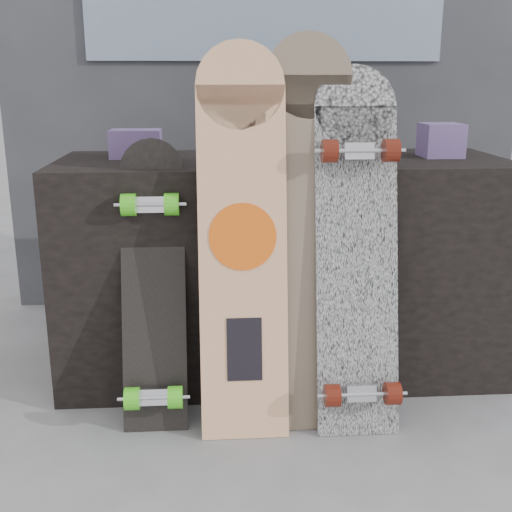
{
  "coord_description": "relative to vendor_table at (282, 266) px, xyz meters",
  "views": [
    {
      "loc": [
        -0.26,
        -1.78,
        1.09
      ],
      "look_at": [
        -0.12,
        0.2,
        0.53
      ],
      "focal_mm": 45.0,
      "sensor_mm": 36.0,
      "label": 1
    }
  ],
  "objects": [
    {
      "name": "merch_box_small",
      "position": [
        0.58,
        0.02,
        0.46
      ],
      "size": [
        0.14,
        0.14,
        0.12
      ],
      "primitive_type": "cube",
      "color": "#3F3874",
      "rests_on": "vendor_table"
    },
    {
      "name": "merch_box_purple",
      "position": [
        -0.53,
        0.07,
        0.45
      ],
      "size": [
        0.18,
        0.12,
        0.1
      ],
      "primitive_type": "cube",
      "color": "#3F3874",
      "rests_on": "vendor_table"
    },
    {
      "name": "merch_box_flat",
      "position": [
        0.08,
        0.08,
        0.43
      ],
      "size": [
        0.22,
        0.1,
        0.06
      ],
      "primitive_type": "cube",
      "color": "#D1B78C",
      "rests_on": "vendor_table"
    },
    {
      "name": "longboard_geisha",
      "position": [
        -0.17,
        -0.39,
        0.23
      ],
      "size": [
        0.27,
        0.26,
        1.19
      ],
      "rotation": [
        -0.2,
        0.0,
        0.0
      ],
      "color": "beige",
      "rests_on": "ground"
    },
    {
      "name": "booth",
      "position": [
        0.0,
        0.85,
        0.7
      ],
      "size": [
        2.4,
        0.22,
        2.2
      ],
      "color": "#37373C",
      "rests_on": "ground"
    },
    {
      "name": "longboard_cascadia",
      "position": [
        0.19,
        -0.4,
        0.18
      ],
      "size": [
        0.26,
        0.33,
        1.12
      ],
      "rotation": [
        -0.23,
        0.0,
        0.0
      ],
      "color": "silver",
      "rests_on": "ground"
    },
    {
      "name": "vendor_table",
      "position": [
        0.0,
        0.0,
        0.0
      ],
      "size": [
        1.6,
        0.6,
        0.8
      ],
      "primitive_type": "cube",
      "color": "black",
      "rests_on": "ground"
    },
    {
      "name": "skateboard_dark",
      "position": [
        -0.45,
        -0.34,
        0.06
      ],
      "size": [
        0.2,
        0.33,
        0.9
      ],
      "rotation": [
        -0.28,
        0.0,
        0.0
      ],
      "color": "black",
      "rests_on": "ground"
    },
    {
      "name": "ground",
      "position": [
        0.0,
        -0.5,
        -0.4
      ],
      "size": [
        60.0,
        60.0,
        0.0
      ],
      "primitive_type": "plane",
      "color": "slate",
      "rests_on": "ground"
    },
    {
      "name": "longboard_celtic",
      "position": [
        0.05,
        -0.35,
        0.25
      ],
      "size": [
        0.27,
        0.25,
        1.22
      ],
      "rotation": [
        -0.19,
        0.0,
        0.0
      ],
      "color": "tan",
      "rests_on": "ground"
    }
  ]
}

